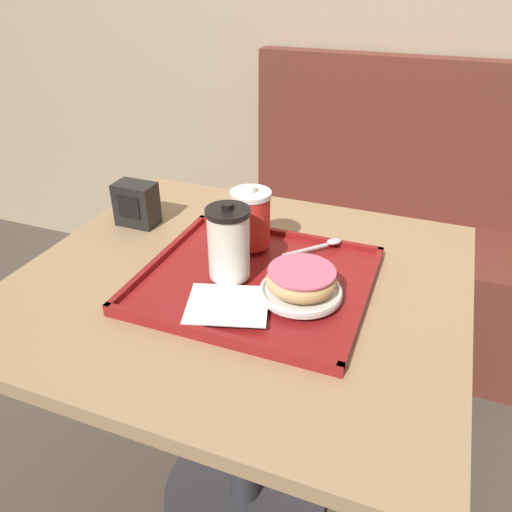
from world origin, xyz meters
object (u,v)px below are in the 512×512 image
Objects in this scene: coffee_cup_front at (229,243)px; coffee_cup_rear at (251,218)px; donut_chocolate_glazed at (301,279)px; napkin_dispenser at (136,204)px; spoon at (326,244)px.

coffee_cup_front is 1.14× the size of coffee_cup_rear.
coffee_cup_rear is (-0.01, 0.13, -0.01)m from coffee_cup_front.
napkin_dispenser is at bearing 158.97° from donut_chocolate_glazed.
donut_chocolate_glazed is at bearing -21.03° from napkin_dispenser.
spoon is 1.11× the size of napkin_dispenser.
coffee_cup_front is 1.32× the size of spoon.
coffee_cup_front reaches higher than spoon.
coffee_cup_rear is at bearing 93.01° from coffee_cup_front.
spoon is (-0.00, 0.19, -0.03)m from donut_chocolate_glazed.
coffee_cup_rear reaches higher than napkin_dispenser.
coffee_cup_rear is 1.28× the size of napkin_dispenser.
coffee_cup_rear is at bearing -6.42° from napkin_dispenser.
napkin_dispenser is at bearing 135.08° from spoon.
coffee_cup_front is at bearing -176.11° from spoon.
spoon is (0.15, 0.18, -0.07)m from coffee_cup_front.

